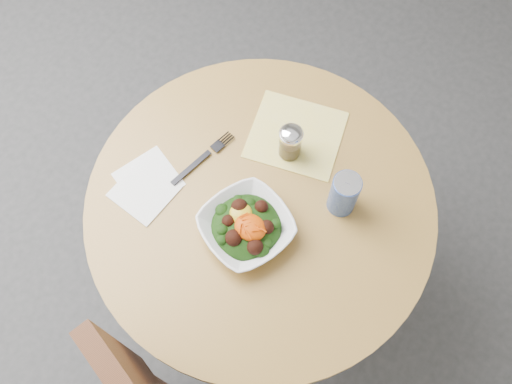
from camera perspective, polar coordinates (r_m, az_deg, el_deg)
ground at (r=2.17m, az=0.30°, el=-8.77°), size 6.00×6.00×0.00m
table at (r=1.64m, az=0.39°, el=-3.82°), size 0.90×0.90×0.75m
cloth_napkin at (r=1.54m, az=4.01°, el=5.75°), size 0.29×0.27×0.00m
paper_napkins at (r=1.50m, az=-10.90°, el=0.69°), size 0.18×0.20×0.00m
salad_bowl at (r=1.40m, az=-0.97°, el=-3.46°), size 0.28×0.28×0.08m
fork at (r=1.51m, az=-5.19°, el=3.53°), size 0.07×0.21×0.00m
spice_shaker at (r=1.47m, az=3.45°, el=4.98°), size 0.06×0.06×0.11m
beverage_can at (r=1.41m, az=8.79°, el=-0.19°), size 0.07×0.07×0.14m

